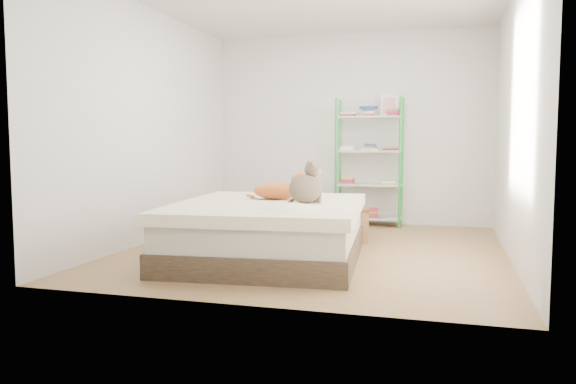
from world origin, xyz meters
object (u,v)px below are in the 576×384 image
(orange_cat, at_px, (276,188))
(white_bin, at_px, (284,212))
(shelf_unit, at_px, (370,159))
(grey_cat, at_px, (305,183))
(cardboard_box, at_px, (346,225))
(bed, at_px, (269,230))

(orange_cat, xyz_separation_m, white_bin, (-0.48, 1.93, -0.48))
(white_bin, bearing_deg, shelf_unit, 12.28)
(grey_cat, bearing_deg, cardboard_box, -44.87)
(grey_cat, height_order, cardboard_box, grey_cat)
(shelf_unit, height_order, cardboard_box, shelf_unit)
(bed, xyz_separation_m, cardboard_box, (0.54, 1.18, -0.10))
(grey_cat, relative_size, shelf_unit, 0.22)
(cardboard_box, bearing_deg, white_bin, 125.79)
(grey_cat, bearing_deg, white_bin, -14.91)
(orange_cat, relative_size, shelf_unit, 0.31)
(grey_cat, bearing_deg, shelf_unit, -42.42)
(grey_cat, xyz_separation_m, shelf_unit, (0.28, 2.44, 0.16))
(cardboard_box, bearing_deg, orange_cat, -130.94)
(bed, relative_size, shelf_unit, 1.31)
(orange_cat, height_order, cardboard_box, orange_cat)
(grey_cat, relative_size, white_bin, 1.03)
(shelf_unit, bearing_deg, bed, -104.49)
(bed, bearing_deg, white_bin, 97.52)
(shelf_unit, bearing_deg, white_bin, -167.72)
(bed, relative_size, grey_cat, 5.87)
(cardboard_box, bearing_deg, grey_cat, -108.52)
(orange_cat, xyz_separation_m, shelf_unit, (0.65, 2.17, 0.24))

